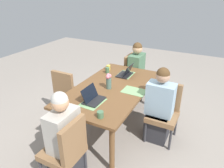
{
  "coord_description": "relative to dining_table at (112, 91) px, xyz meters",
  "views": [
    {
      "loc": [
        -2.68,
        -1.38,
        2.23
      ],
      "look_at": [
        0.0,
        0.0,
        0.8
      ],
      "focal_mm": 33.69,
      "sensor_mm": 36.0,
      "label": 1
    }
  ],
  "objects": [
    {
      "name": "coffee_mug_centre_left",
      "position": [
        0.47,
        0.34,
        0.13
      ],
      "size": [
        0.07,
        0.07,
        0.11
      ],
      "primitive_type": "cylinder",
      "color": "#47704C",
      "rests_on": "dining_table"
    },
    {
      "name": "coffee_mug_near_left",
      "position": [
        -0.82,
        -0.26,
        0.12
      ],
      "size": [
        0.08,
        0.08,
        0.08
      ],
      "primitive_type": "cylinder",
      "color": "#47704C",
      "rests_on": "dining_table"
    },
    {
      "name": "chair_near_left_far",
      "position": [
        0.12,
        -0.84,
        -0.17
      ],
      "size": [
        0.44,
        0.44,
        0.9
      ],
      "color": "olive",
      "rests_on": "ground_plane"
    },
    {
      "name": "person_head_right_left_mid",
      "position": [
        1.18,
        0.04,
        -0.15
      ],
      "size": [
        0.4,
        0.36,
        1.19
      ],
      "color": "#2D2D33",
      "rests_on": "ground_plane"
    },
    {
      "name": "flower_vase",
      "position": [
        -0.07,
        0.02,
        0.21
      ],
      "size": [
        0.1,
        0.08,
        0.25
      ],
      "color": "#4C6B60",
      "rests_on": "dining_table"
    },
    {
      "name": "person_near_left_far",
      "position": [
        0.05,
        -0.78,
        -0.15
      ],
      "size": [
        0.36,
        0.4,
        1.19
      ],
      "color": "#2D2D33",
      "rests_on": "ground_plane"
    },
    {
      "name": "placemat_head_left_left_near",
      "position": [
        -0.56,
        0.01,
        0.08
      ],
      "size": [
        0.37,
        0.27,
        0.0
      ],
      "primitive_type": "cube",
      "rotation": [
        0.0,
        0.0,
        -0.04
      ],
      "color": "#7FAD70",
      "rests_on": "dining_table"
    },
    {
      "name": "laptop_head_left_left_near",
      "position": [
        -0.52,
        0.03,
        0.12
      ],
      "size": [
        0.32,
        0.22,
        0.2
      ],
      "color": "black",
      "rests_on": "dining_table"
    },
    {
      "name": "placemat_near_left_far",
      "position": [
        0.02,
        -0.37,
        0.08
      ],
      "size": [
        0.26,
        0.36,
        0.0
      ],
      "primitive_type": "cube",
      "rotation": [
        0.0,
        0.0,
        1.56
      ],
      "color": "#7FAD70",
      "rests_on": "dining_table"
    },
    {
      "name": "coffee_mug_near_right",
      "position": [
        0.63,
        0.4,
        0.12
      ],
      "size": [
        0.08,
        0.08,
        0.09
      ],
      "primitive_type": "cylinder",
      "color": "#DBC64C",
      "rests_on": "dining_table"
    },
    {
      "name": "chair_head_left_left_near",
      "position": [
        -1.24,
        -0.05,
        -0.17
      ],
      "size": [
        0.44,
        0.44,
        0.9
      ],
      "color": "olive",
      "rests_on": "ground_plane"
    },
    {
      "name": "laptop_head_right_left_mid",
      "position": [
        0.52,
        -0.01,
        0.12
      ],
      "size": [
        0.32,
        0.22,
        0.2
      ],
      "color": "black",
      "rests_on": "dining_table"
    },
    {
      "name": "chair_far_right_near",
      "position": [
        -0.06,
        0.86,
        -0.17
      ],
      "size": [
        0.44,
        0.44,
        0.9
      ],
      "color": "olive",
      "rests_on": "ground_plane"
    },
    {
      "name": "ground_plane",
      "position": [
        0.0,
        0.0,
        -0.67
      ],
      "size": [
        10.0,
        10.0,
        0.0
      ],
      "primitive_type": "plane",
      "color": "gray"
    },
    {
      "name": "person_head_left_left_near",
      "position": [
        -1.18,
        0.03,
        -0.15
      ],
      "size": [
        0.4,
        0.36,
        1.19
      ],
      "color": "#2D2D33",
      "rests_on": "ground_plane"
    },
    {
      "name": "placemat_head_right_left_mid",
      "position": [
        0.56,
        0.02,
        0.08
      ],
      "size": [
        0.36,
        0.27,
        0.0
      ],
      "primitive_type": "cube",
      "rotation": [
        0.0,
        0.0,
        3.16
      ],
      "color": "#7FAD70",
      "rests_on": "dining_table"
    },
    {
      "name": "chair_head_right_left_mid",
      "position": [
        1.24,
        0.11,
        -0.17
      ],
      "size": [
        0.44,
        0.44,
        0.9
      ],
      "color": "olive",
      "rests_on": "ground_plane"
    },
    {
      "name": "dining_table",
      "position": [
        0.0,
        0.0,
        0.0
      ],
      "size": [
        1.92,
        1.07,
        0.75
      ],
      "color": "brown",
      "rests_on": "ground_plane"
    }
  ]
}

